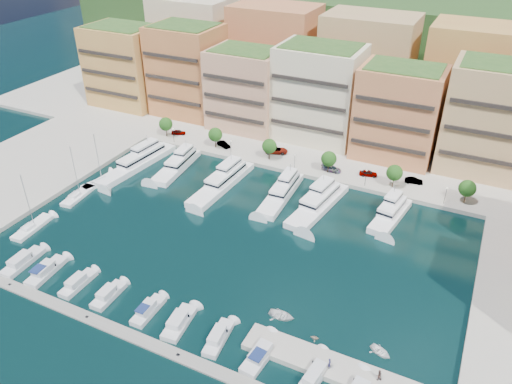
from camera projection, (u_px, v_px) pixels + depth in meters
ground at (236, 240)px, 101.37m from camera, size 400.00×400.00×0.00m
north_quay at (333, 128)px, 148.98m from camera, size 220.00×64.00×2.00m
hillside at (374, 81)px, 185.83m from camera, size 240.00×40.00×58.00m
south_pontoon at (131, 336)px, 79.47m from camera, size 72.00×2.20×0.35m
finger_pier at (346, 375)px, 73.21m from camera, size 32.00×5.00×2.00m
apartment_0 at (125, 66)px, 157.64m from camera, size 22.00×16.50×24.80m
apartment_1 at (187, 70)px, 150.39m from camera, size 20.00×16.50×26.80m
apartment_2 at (246, 89)px, 142.00m from camera, size 20.00×15.50×22.80m
apartment_3 at (319, 93)px, 134.87m from camera, size 22.00×16.50×25.80m
apartment_4 at (398, 113)px, 125.59m from camera, size 20.00×15.50×23.80m
apartment_5 at (494, 120)px, 118.09m from camera, size 22.00×16.50×26.80m
backblock_0 at (195, 43)px, 170.55m from camera, size 26.00×18.00×30.00m
backblock_1 at (275, 54)px, 159.28m from camera, size 26.00×18.00×30.00m
backblock_2 at (367, 67)px, 148.01m from camera, size 26.00×18.00×30.00m
backblock_3 at (474, 81)px, 136.74m from camera, size 26.00×18.00×30.00m
tree_0 at (166, 124)px, 139.66m from camera, size 3.80×3.80×5.65m
tree_1 at (215, 135)px, 133.65m from camera, size 3.80×3.80×5.65m
tree_2 at (269, 146)px, 127.64m from camera, size 3.80×3.80×5.65m
tree_3 at (329, 159)px, 121.63m from camera, size 3.80×3.80×5.65m
tree_4 at (394, 173)px, 115.62m from camera, size 3.80×3.80×5.65m
tree_5 at (467, 188)px, 109.61m from camera, size 3.80×3.80×5.65m
lamppost_0 at (173, 133)px, 136.87m from camera, size 0.30×0.30×4.20m
lamppost_1 at (231, 145)px, 130.10m from camera, size 0.30×0.30×4.20m
lamppost_2 at (295, 159)px, 123.34m from camera, size 0.30×0.30×4.20m
lamppost_3 at (366, 175)px, 116.58m from camera, size 0.30×0.30×4.20m
lamppost_4 at (446, 193)px, 109.82m from camera, size 0.30×0.30×4.20m
yacht_0 at (139, 161)px, 128.02m from camera, size 6.97×25.95×7.30m
yacht_1 at (178, 165)px, 126.82m from camera, size 6.31×19.04×7.30m
yacht_2 at (223, 181)px, 119.61m from camera, size 5.87×23.79×7.30m
yacht_3 at (282, 191)px, 115.36m from camera, size 5.30×20.21×7.30m
yacht_4 at (319, 203)px, 111.36m from camera, size 8.03×22.00×7.30m
yacht_5 at (391, 213)px, 107.66m from camera, size 6.47×15.92×7.30m
cruiser_0 at (23, 262)px, 94.49m from camera, size 3.43×9.29×2.55m
cruiser_1 at (46, 271)px, 92.19m from camera, size 3.59×8.98×2.66m
cruiser_2 at (78, 283)px, 89.34m from camera, size 2.50×7.73×2.55m
cruiser_3 at (108, 295)px, 86.74m from camera, size 2.70×7.27×2.55m
cruiser_4 at (148, 311)px, 83.53m from camera, size 2.56×7.40×2.66m
cruiser_5 at (179, 323)px, 81.22m from camera, size 3.69×8.17×2.55m
cruiser_6 at (218, 338)px, 78.46m from camera, size 3.16×7.95×2.55m
cruiser_7 at (261, 355)px, 75.63m from camera, size 3.50×8.77×2.66m
cruiser_8 at (315, 376)px, 72.38m from camera, size 3.59×9.37×2.55m
sailboat_1 at (78, 196)px, 115.31m from camera, size 3.81×9.96×13.20m
sailboat_0 at (32, 228)px, 104.44m from camera, size 3.62×9.94×13.20m
sailboat_2 at (101, 182)px, 120.81m from camera, size 5.31×10.12×13.20m
tender_0 at (281, 315)px, 82.75m from camera, size 4.51×3.32×0.91m
tender_1 at (315, 338)px, 78.78m from camera, size 1.57×1.40×0.74m
tender_2 at (380, 352)px, 76.36m from camera, size 4.20×3.69×0.72m
car_0 at (179, 132)px, 142.33m from camera, size 4.32×3.08×1.37m
car_1 at (224, 144)px, 135.47m from camera, size 4.55×3.01×1.42m
car_2 at (276, 150)px, 132.15m from camera, size 6.57×4.68×1.66m
car_3 at (331, 168)px, 123.77m from camera, size 5.10×2.34×1.44m
car_4 at (368, 173)px, 121.65m from camera, size 4.64×2.78×1.48m
car_5 at (414, 181)px, 118.63m from camera, size 4.40×2.27×1.38m
person_0 at (330, 363)px, 72.61m from camera, size 0.57×0.74×1.82m
person_1 at (379, 375)px, 70.82m from camera, size 1.13×1.04×1.85m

